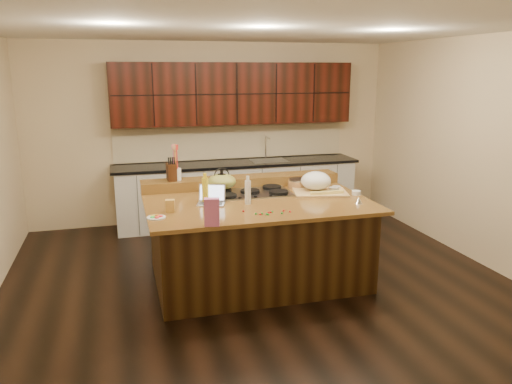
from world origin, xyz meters
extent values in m
cube|color=black|center=(0.00, 0.00, -0.01)|extent=(5.50, 5.00, 0.01)
cube|color=silver|center=(0.00, 0.00, 2.71)|extent=(5.50, 5.00, 0.01)
cube|color=beige|center=(0.00, 2.50, 1.35)|extent=(5.50, 0.01, 2.70)
cube|color=beige|center=(0.00, -2.50, 1.35)|extent=(5.50, 0.01, 2.70)
cube|color=beige|center=(2.75, 0.00, 1.35)|extent=(0.01, 5.00, 2.70)
cube|color=black|center=(0.00, 0.00, 0.44)|extent=(2.22, 1.42, 0.88)
cube|color=black|center=(0.00, 0.00, 0.90)|extent=(2.40, 1.60, 0.04)
cube|color=black|center=(0.00, 0.70, 0.98)|extent=(2.40, 0.30, 0.12)
cube|color=gray|center=(0.00, 0.30, 0.93)|extent=(0.92, 0.52, 0.02)
cylinder|color=black|center=(-0.30, 0.43, 0.95)|extent=(0.22, 0.22, 0.03)
cylinder|color=black|center=(0.30, 0.43, 0.95)|extent=(0.22, 0.22, 0.03)
cylinder|color=black|center=(-0.30, 0.17, 0.95)|extent=(0.22, 0.22, 0.03)
cylinder|color=black|center=(0.30, 0.17, 0.95)|extent=(0.22, 0.22, 0.03)
cylinder|color=black|center=(0.00, 0.30, 0.95)|extent=(0.22, 0.22, 0.03)
cube|color=silver|center=(0.30, 2.17, 0.45)|extent=(3.60, 0.62, 0.90)
cube|color=black|center=(0.30, 2.17, 0.92)|extent=(3.70, 0.66, 0.04)
cube|color=gray|center=(0.80, 2.17, 0.94)|extent=(0.55, 0.42, 0.01)
cylinder|color=gray|center=(0.80, 2.35, 1.12)|extent=(0.02, 0.02, 0.36)
cube|color=black|center=(0.30, 2.32, 1.95)|extent=(3.60, 0.34, 0.90)
cube|color=beige|center=(0.30, 2.48, 1.20)|extent=(3.60, 0.03, 0.50)
ellipsoid|color=black|center=(-0.30, 0.43, 1.06)|extent=(0.21, 0.21, 0.18)
ellipsoid|color=olive|center=(-0.30, 0.43, 1.05)|extent=(0.38, 0.38, 0.18)
cube|color=#B7B7BC|center=(-0.52, -0.04, 0.93)|extent=(0.33, 0.28, 0.01)
cube|color=black|center=(-0.52, -0.04, 0.94)|extent=(0.26, 0.19, 0.00)
cube|color=#B7B7BC|center=(-0.48, 0.05, 1.03)|extent=(0.29, 0.15, 0.18)
cube|color=silver|center=(-0.49, 0.05, 1.03)|extent=(0.26, 0.13, 0.16)
cylinder|color=gold|center=(-0.56, 0.05, 1.06)|extent=(0.09, 0.09, 0.27)
cylinder|color=silver|center=(-0.13, -0.11, 1.04)|extent=(0.07, 0.07, 0.25)
cube|color=tan|center=(0.77, 0.09, 0.93)|extent=(0.68, 0.56, 0.03)
ellipsoid|color=white|center=(0.75, 0.17, 1.05)|extent=(0.34, 0.34, 0.21)
cube|color=#EDD872|center=(0.66, -0.05, 0.96)|extent=(0.13, 0.03, 0.03)
cube|color=#EDD872|center=(0.79, -0.05, 0.96)|extent=(0.13, 0.03, 0.03)
cube|color=#EDD872|center=(0.92, -0.05, 0.96)|extent=(0.13, 0.03, 0.03)
cylinder|color=gray|center=(0.90, 0.07, 0.95)|extent=(0.23, 0.09, 0.01)
cylinder|color=white|center=(1.15, -0.06, 0.94)|extent=(0.10, 0.10, 0.04)
cylinder|color=white|center=(1.03, 0.21, 0.94)|extent=(0.11, 0.11, 0.04)
cylinder|color=white|center=(0.97, 0.17, 0.94)|extent=(0.13, 0.13, 0.04)
cylinder|color=#996B3F|center=(0.63, 0.43, 0.97)|extent=(0.31, 0.31, 0.09)
cone|color=silver|center=(1.00, -0.42, 0.96)|extent=(0.10, 0.10, 0.07)
cube|color=#C45C91|center=(-0.64, -0.76, 1.05)|extent=(0.15, 0.10, 0.26)
cylinder|color=white|center=(-1.11, -0.38, 0.93)|extent=(0.23, 0.23, 0.01)
cube|color=#B98F41|center=(-0.96, -0.21, 0.98)|extent=(0.10, 0.08, 0.13)
cylinder|color=white|center=(-0.79, 0.70, 1.11)|extent=(0.14, 0.14, 0.14)
cube|color=black|center=(-0.84, 0.70, 1.14)|extent=(0.11, 0.17, 0.20)
ellipsoid|color=red|center=(-0.03, -0.53, 0.93)|extent=(0.02, 0.02, 0.02)
ellipsoid|color=#198C26|center=(-0.06, -0.56, 0.93)|extent=(0.02, 0.02, 0.02)
ellipsoid|color=red|center=(0.14, -0.50, 0.93)|extent=(0.02, 0.02, 0.02)
ellipsoid|color=#198C26|center=(0.09, -0.58, 0.93)|extent=(0.02, 0.02, 0.02)
ellipsoid|color=red|center=(0.18, -0.55, 0.93)|extent=(0.02, 0.02, 0.02)
ellipsoid|color=#198C26|center=(-0.06, -0.58, 0.93)|extent=(0.02, 0.02, 0.02)
ellipsoid|color=red|center=(-0.01, -0.51, 0.93)|extent=(0.02, 0.02, 0.02)
ellipsoid|color=#198C26|center=(-0.16, -0.53, 0.93)|extent=(0.02, 0.02, 0.02)
ellipsoid|color=red|center=(-0.26, -0.40, 0.93)|extent=(0.02, 0.02, 0.02)
ellipsoid|color=#198C26|center=(0.01, -0.50, 0.93)|extent=(0.02, 0.02, 0.02)
ellipsoid|color=red|center=(-0.13, -0.56, 0.93)|extent=(0.02, 0.02, 0.02)
ellipsoid|color=#198C26|center=(-0.10, -0.54, 0.93)|extent=(0.02, 0.02, 0.02)
camera|label=1|loc=(-1.42, -5.03, 2.30)|focal=35.00mm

